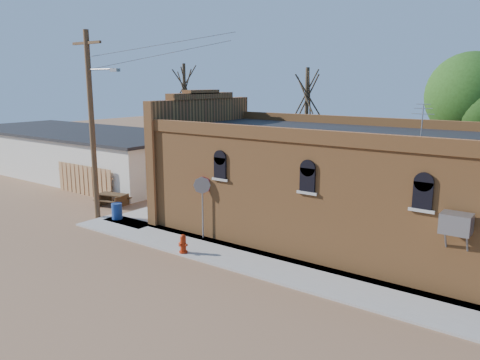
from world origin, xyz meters
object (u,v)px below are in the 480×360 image
Objects in this scene: fire_hydrant at (183,244)px; stop_sign at (202,191)px; brick_bar at (318,182)px; trash_barrel at (117,211)px; utility_pole at (92,122)px; picnic_table at (113,198)px.

stop_sign is at bearing 112.89° from fire_hydrant.
brick_bar is 9.78m from trash_barrel.
brick_bar is 6.11× the size of stop_sign.
brick_bar is at bearing 24.60° from trash_barrel.
brick_bar is at bearing 68.58° from fire_hydrant.
utility_pole is at bearing -156.31° from brick_bar.
stop_sign is at bearing 3.27° from trash_barrel.
fire_hydrant is at bearing -10.00° from utility_pole.
utility_pole is at bearing -69.18° from picnic_table.
stop_sign is (-3.48, -3.69, -0.20)m from brick_bar.
trash_barrel reaches higher than picnic_table.
stop_sign is at bearing -133.28° from brick_bar.
utility_pole reaches higher than stop_sign.
picnic_table is (-2.42, 1.70, -0.04)m from trash_barrel.
utility_pole is 6.86m from stop_sign.
utility_pole is (-9.79, -4.29, 2.43)m from brick_bar.
brick_bar is 6.52m from fire_hydrant.
fire_hydrant is at bearing -92.09° from stop_sign.
stop_sign reaches higher than trash_barrel.
fire_hydrant is (6.83, -1.20, -4.32)m from utility_pole.
trash_barrel is at bearing 15.78° from utility_pole.
trash_barrel reaches higher than fire_hydrant.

